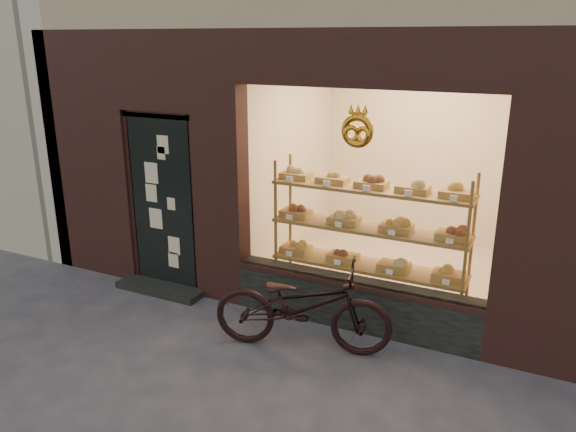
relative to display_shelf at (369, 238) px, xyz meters
The scene contains 3 objects.
ground 2.73m from the display_shelf, 100.01° to the right, with size 90.00×90.00×0.00m, color #383842.
display_shelf is the anchor object (origin of this frame).
bicycle 1.20m from the display_shelf, 106.14° to the right, with size 0.62×1.78×0.94m, color black.
Camera 1 is at (2.22, -3.11, 3.01)m, focal length 35.00 mm.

